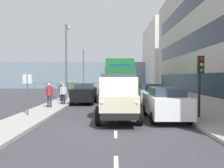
# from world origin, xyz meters

# --- Properties ---
(ground_plane) EXTENTS (80.00, 80.00, 0.00)m
(ground_plane) POSITION_xyz_m (0.00, -10.24, 0.00)
(ground_plane) COLOR #38383D
(sidewalk_left) EXTENTS (2.05, 36.93, 0.15)m
(sidewalk_left) POSITION_xyz_m (-4.60, -10.24, 0.07)
(sidewalk_left) COLOR #9E9993
(sidewalk_left) RESTS_ON ground_plane
(sidewalk_right) EXTENTS (2.05, 36.93, 0.15)m
(sidewalk_right) POSITION_xyz_m (4.60, -10.24, 0.07)
(sidewalk_right) COLOR #9E9993
(sidewalk_right) RESTS_ON ground_plane
(road_centreline_markings) EXTENTS (0.12, 33.99, 0.01)m
(road_centreline_markings) POSITION_xyz_m (0.00, -10.05, 0.00)
(road_centreline_markings) COLOR silver
(road_centreline_markings) RESTS_ON ground_plane
(building_far_block) EXTENTS (8.35, 13.84, 10.98)m
(building_far_block) POSITION_xyz_m (-9.80, -28.49, 5.49)
(building_far_block) COLOR silver
(building_far_block) RESTS_ON ground_plane
(sea_horizon) EXTENTS (80.00, 0.80, 5.00)m
(sea_horizon) POSITION_xyz_m (0.00, -31.70, 2.50)
(sea_horizon) COLOR gray
(sea_horizon) RESTS_ON ground_plane
(seawall_railing) EXTENTS (28.08, 0.08, 1.20)m
(seawall_railing) POSITION_xyz_m (-0.00, -28.10, 0.92)
(seawall_railing) COLOR #4C5156
(seawall_railing) RESTS_ON ground_plane
(truck_vintage_cream) EXTENTS (2.17, 5.64, 2.43)m
(truck_vintage_cream) POSITION_xyz_m (-0.16, -1.96, 1.18)
(truck_vintage_cream) COLOR black
(truck_vintage_cream) RESTS_ON ground_plane
(lorry_cargo_green) EXTENTS (2.58, 8.20, 3.87)m
(lorry_cargo_green) POSITION_xyz_m (-0.39, -11.42, 2.08)
(lorry_cargo_green) COLOR #1E7033
(lorry_cargo_green) RESTS_ON ground_plane
(car_white_kerbside_near) EXTENTS (1.92, 4.20, 1.72)m
(car_white_kerbside_near) POSITION_xyz_m (-2.63, -2.09, 0.90)
(car_white_kerbside_near) COLOR white
(car_white_kerbside_near) RESTS_ON ground_plane
(car_silver_kerbside_1) EXTENTS (1.82, 4.05, 1.72)m
(car_silver_kerbside_1) POSITION_xyz_m (-2.63, -7.56, 0.89)
(car_silver_kerbside_1) COLOR #B7BABF
(car_silver_kerbside_1) RESTS_ON ground_plane
(car_black_oppositeside_0) EXTENTS (1.83, 4.08, 1.72)m
(car_black_oppositeside_0) POSITION_xyz_m (2.63, -9.04, 0.89)
(car_black_oppositeside_0) COLOR black
(car_black_oppositeside_0) RESTS_ON ground_plane
(pedestrian_strolling) EXTENTS (0.53, 0.34, 1.67)m
(pedestrian_strolling) POSITION_xyz_m (4.58, -5.49, 1.13)
(pedestrian_strolling) COLOR #383342
(pedestrian_strolling) RESTS_ON sidewalk_right
(pedestrian_by_lamp) EXTENTS (0.53, 0.34, 1.57)m
(pedestrian_by_lamp) POSITION_xyz_m (4.02, -7.22, 1.07)
(pedestrian_by_lamp) COLOR black
(pedestrian_by_lamp) RESTS_ON sidewalk_right
(pedestrian_with_bag) EXTENTS (0.53, 0.34, 1.64)m
(pedestrian_with_bag) POSITION_xyz_m (4.69, -9.44, 1.11)
(pedestrian_with_bag) COLOR black
(pedestrian_with_bag) RESTS_ON sidewalk_right
(pedestrian_near_railing) EXTENTS (0.53, 0.34, 1.72)m
(pedestrian_near_railing) POSITION_xyz_m (4.62, -12.60, 1.17)
(pedestrian_near_railing) COLOR black
(pedestrian_near_railing) RESTS_ON sidewalk_right
(pedestrian_couple_a) EXTENTS (0.53, 0.34, 1.71)m
(pedestrian_couple_a) POSITION_xyz_m (4.49, -14.15, 1.16)
(pedestrian_couple_a) COLOR black
(pedestrian_couple_a) RESTS_ON sidewalk_right
(traffic_light_near) EXTENTS (0.28, 0.41, 3.20)m
(traffic_light_near) POSITION_xyz_m (-4.40, -1.87, 2.47)
(traffic_light_near) COLOR black
(traffic_light_near) RESTS_ON sidewalk_left
(lamp_post_promenade) EXTENTS (0.32, 1.14, 6.85)m
(lamp_post_promenade) POSITION_xyz_m (4.41, -10.26, 4.20)
(lamp_post_promenade) COLOR #59595B
(lamp_post_promenade) RESTS_ON sidewalk_right
(lamp_post_far) EXTENTS (0.32, 1.14, 6.18)m
(lamp_post_far) POSITION_xyz_m (4.70, -23.05, 3.85)
(lamp_post_far) COLOR #59595B
(lamp_post_far) RESTS_ON sidewalk_right
(street_sign) EXTENTS (0.50, 0.07, 2.25)m
(street_sign) POSITION_xyz_m (4.86, -2.43, 1.68)
(street_sign) COLOR #4C4C4C
(street_sign) RESTS_ON sidewalk_right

